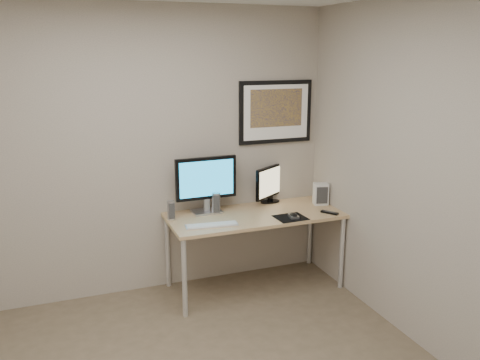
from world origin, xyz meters
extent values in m
plane|color=gray|center=(0.00, 1.70, 1.30)|extent=(3.60, 0.00, 3.60)
plane|color=gray|center=(1.80, 0.00, 1.30)|extent=(0.00, 3.40, 3.40)
cube|color=#9E724C|center=(1.00, 1.35, 0.71)|extent=(1.60, 0.70, 0.03)
cylinder|color=silver|center=(0.24, 1.04, 0.35)|extent=(0.04, 0.04, 0.70)
cylinder|color=silver|center=(0.24, 1.66, 0.35)|extent=(0.04, 0.04, 0.70)
cylinder|color=silver|center=(1.76, 1.04, 0.35)|extent=(0.04, 0.04, 0.70)
cylinder|color=silver|center=(1.76, 1.66, 0.35)|extent=(0.04, 0.04, 0.70)
cube|color=black|center=(1.35, 1.68, 1.62)|extent=(0.75, 0.03, 0.60)
cube|color=white|center=(1.35, 1.67, 1.62)|extent=(0.67, 0.00, 0.52)
cube|color=gold|center=(1.35, 1.66, 1.66)|extent=(0.54, 0.00, 0.36)
cube|color=#B5B5BB|center=(0.60, 1.55, 0.74)|extent=(0.27, 0.19, 0.02)
cube|color=#B5B5BB|center=(0.60, 1.55, 0.81)|extent=(0.05, 0.04, 0.11)
cube|color=black|center=(0.60, 1.55, 1.06)|extent=(0.58, 0.05, 0.39)
cube|color=#12739F|center=(0.60, 1.53, 1.06)|extent=(0.52, 0.02, 0.33)
cube|color=black|center=(1.29, 1.64, 0.74)|extent=(0.23, 0.20, 0.02)
cube|color=black|center=(1.29, 1.64, 0.77)|extent=(0.06, 0.06, 0.05)
cube|color=black|center=(1.29, 1.64, 0.95)|extent=(0.41, 0.28, 0.31)
cube|color=tan|center=(1.29, 1.62, 0.95)|extent=(0.36, 0.24, 0.26)
cylinder|color=#B5B5BB|center=(0.24, 1.47, 0.82)|extent=(0.07, 0.07, 0.17)
cylinder|color=#B5B5BB|center=(0.67, 1.50, 0.83)|extent=(0.09, 0.09, 0.20)
cube|color=silver|center=(0.53, 1.18, 0.74)|extent=(0.46, 0.17, 0.02)
cube|color=black|center=(1.26, 1.13, 0.73)|extent=(0.28, 0.25, 0.00)
ellipsoid|color=black|center=(1.29, 1.12, 0.75)|extent=(0.08, 0.13, 0.04)
cube|color=black|center=(1.65, 1.11, 0.74)|extent=(0.13, 0.16, 0.02)
cube|color=silver|center=(1.72, 1.40, 0.84)|extent=(0.16, 0.13, 0.21)
camera|label=1|loc=(-0.72, -2.77, 2.19)|focal=38.00mm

